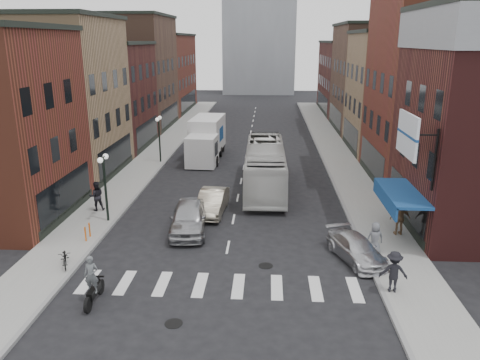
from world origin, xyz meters
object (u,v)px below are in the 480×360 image
at_px(streetlamp_far, 159,131).
at_px(ped_left_solo, 96,196).
at_px(curb_car, 356,249).
at_px(ped_right_b, 400,218).
at_px(bike_rack, 88,232).
at_px(sedan_left_near, 189,217).
at_px(ped_right_a, 394,272).
at_px(streetlamp_near, 104,176).
at_px(sedan_left_far, 212,202).
at_px(box_truck, 206,139).
at_px(parked_bicycle, 65,258).
at_px(motorcycle_rider, 92,282).
at_px(billboard_sign, 409,136).
at_px(ped_right_c, 375,238).
at_px(transit_bus, 265,166).

bearing_deg(streetlamp_far, ped_left_solo, -95.73).
relative_size(curb_car, ped_right_b, 2.16).
relative_size(bike_rack, curb_car, 0.19).
bearing_deg(sedan_left_near, ped_right_a, -37.69).
relative_size(streetlamp_near, sedan_left_far, 0.93).
bearing_deg(curb_car, box_truck, 97.03).
relative_size(parked_bicycle, ped_right_a, 0.86).
xyz_separation_m(bike_rack, parked_bicycle, (0.10, -3.13, 0.01)).
height_order(streetlamp_near, motorcycle_rider, streetlamp_near).
bearing_deg(curb_car, sedan_left_near, 141.01).
bearing_deg(box_truck, ped_right_a, -61.20).
relative_size(motorcycle_rider, ped_right_b, 1.11).
bearing_deg(parked_bicycle, curb_car, -16.51).
height_order(billboard_sign, motorcycle_rider, billboard_sign).
height_order(streetlamp_near, bike_rack, streetlamp_near).
distance_m(motorcycle_rider, sedan_left_near, 8.19).
bearing_deg(sedan_left_far, ped_right_b, -12.43).
distance_m(billboard_sign, sedan_left_near, 12.44).
xyz_separation_m(ped_right_a, ped_right_c, (0.00, 3.63, -0.08)).
bearing_deg(transit_bus, sedan_left_near, -117.51).
relative_size(streetlamp_near, bike_rack, 5.14).
distance_m(streetlamp_far, motorcycle_rider, 22.95).
xyz_separation_m(billboard_sign, streetlamp_far, (-15.99, 17.50, -3.22)).
xyz_separation_m(parked_bicycle, ped_left_solo, (-1.14, 7.49, 0.52)).
bearing_deg(ped_left_solo, streetlamp_far, -118.95).
bearing_deg(billboard_sign, ped_left_solo, 163.31).
relative_size(motorcycle_rider, curb_car, 0.51).
distance_m(ped_left_solo, ped_right_c, 16.89).
bearing_deg(ped_right_b, bike_rack, -0.94).
height_order(parked_bicycle, ped_right_c, ped_right_c).
xyz_separation_m(box_truck, parked_bicycle, (-3.94, -21.60, -1.24)).
distance_m(box_truck, curb_car, 22.27).
bearing_deg(billboard_sign, sedan_left_far, 151.17).
relative_size(billboard_sign, transit_bus, 0.32).
bearing_deg(streetlamp_near, ped_right_b, -3.77).
height_order(parked_bicycle, ped_right_b, ped_right_b).
relative_size(motorcycle_rider, parked_bicycle, 1.35).
distance_m(motorcycle_rider, parked_bicycle, 3.83).
relative_size(streetlamp_far, curb_car, 1.00).
bearing_deg(streetlamp_near, ped_right_c, -13.82).
distance_m(box_truck, sedan_left_near, 16.84).
relative_size(transit_bus, ped_right_a, 6.43).
xyz_separation_m(billboard_sign, sedan_left_far, (-9.99, 5.50, -5.40)).
distance_m(billboard_sign, parked_bicycle, 17.18).
relative_size(streetlamp_near, curb_car, 1.00).
relative_size(streetlamp_far, transit_bus, 0.35).
bearing_deg(motorcycle_rider, ped_left_solo, 107.54).
xyz_separation_m(ped_right_b, ped_right_c, (-1.88, -2.54, -0.12)).
height_order(transit_bus, curb_car, transit_bus).
bearing_deg(ped_right_a, bike_rack, -12.06).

